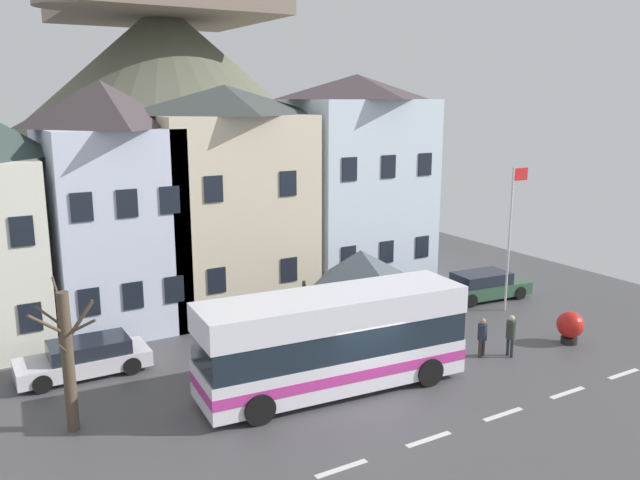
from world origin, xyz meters
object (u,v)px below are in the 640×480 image
(townhouse_01, at_px, (108,205))
(pedestrian_02, at_px, (511,332))
(townhouse_02, at_px, (227,199))
(parked_car_03, at_px, (483,286))
(parked_car_01, at_px, (85,358))
(pedestrian_01, at_px, (410,318))
(pedestrian_00, at_px, (482,334))
(bare_tree_00, at_px, (68,359))
(hilltop_castle, at_px, (167,108))
(transit_bus, at_px, (333,342))
(parked_car_00, at_px, (390,297))
(bus_shelter, at_px, (361,268))
(harbour_buoy, at_px, (570,326))
(flagpole, at_px, (511,228))
(townhouse_03, at_px, (356,182))
(public_bench, at_px, (306,325))

(townhouse_01, height_order, pedestrian_02, townhouse_01)
(townhouse_02, xyz_separation_m, parked_car_03, (11.12, -5.37, -4.47))
(parked_car_01, bearing_deg, pedestrian_01, 165.42)
(townhouse_01, relative_size, pedestrian_00, 6.85)
(bare_tree_00, bearing_deg, hilltop_castle, 66.71)
(transit_bus, bearing_deg, pedestrian_02, -3.04)
(parked_car_00, relative_size, pedestrian_02, 2.87)
(townhouse_01, height_order, bare_tree_00, townhouse_01)
(parked_car_01, bearing_deg, parked_car_03, 178.44)
(townhouse_02, distance_m, bus_shelter, 7.85)
(harbour_buoy, bearing_deg, parked_car_00, 118.40)
(transit_bus, xyz_separation_m, parked_car_00, (6.65, 5.77, -1.03))
(pedestrian_00, bearing_deg, hilltop_castle, 93.60)
(townhouse_01, xyz_separation_m, transit_bus, (4.64, -10.91, -3.50))
(flagpole, bearing_deg, townhouse_02, 146.15)
(hilltop_castle, xyz_separation_m, pedestrian_02, (2.89, -31.78, -7.94))
(townhouse_03, height_order, pedestrian_01, townhouse_03)
(bare_tree_00, bearing_deg, pedestrian_01, 3.17)
(parked_car_00, xyz_separation_m, pedestrian_01, (-1.54, -3.42, 0.26))
(transit_bus, bearing_deg, bare_tree_00, 173.32)
(pedestrian_02, bearing_deg, pedestrian_00, 149.09)
(bus_shelter, bearing_deg, pedestrian_00, -48.84)
(pedestrian_01, bearing_deg, flagpole, 6.69)
(flagpole, bearing_deg, bare_tree_00, -175.69)
(townhouse_01, relative_size, bare_tree_00, 2.30)
(pedestrian_02, distance_m, bare_tree_00, 15.72)
(transit_bus, distance_m, parked_car_00, 8.86)
(townhouse_03, bearing_deg, pedestrian_00, -97.09)
(townhouse_03, height_order, flagpole, townhouse_03)
(pedestrian_02, bearing_deg, pedestrian_01, 123.77)
(pedestrian_00, bearing_deg, townhouse_02, 118.32)
(townhouse_02, bearing_deg, harbour_buoy, -49.64)
(hilltop_castle, height_order, parked_car_03, hilltop_castle)
(townhouse_03, height_order, hilltop_castle, hilltop_castle)
(transit_bus, bearing_deg, parked_car_01, 145.94)
(bus_shelter, height_order, pedestrian_01, bus_shelter)
(pedestrian_01, bearing_deg, transit_bus, -155.31)
(pedestrian_00, xyz_separation_m, flagpole, (4.99, 3.51, 3.00))
(transit_bus, height_order, harbour_buoy, transit_bus)
(parked_car_00, height_order, harbour_buoy, parked_car_00)
(transit_bus, height_order, public_bench, transit_bus)
(townhouse_01, distance_m, townhouse_03, 12.40)
(townhouse_03, xyz_separation_m, parked_car_01, (-14.72, -4.79, -4.79))
(townhouse_03, distance_m, hilltop_castle, 21.00)
(parked_car_00, height_order, bare_tree_00, bare_tree_00)
(parked_car_00, xyz_separation_m, public_bench, (-4.97, -0.93, -0.19))
(townhouse_01, xyz_separation_m, parked_car_00, (11.29, -5.14, -4.54))
(townhouse_01, xyz_separation_m, public_bench, (6.32, -6.07, -4.72))
(townhouse_01, relative_size, hilltop_castle, 0.27)
(parked_car_00, xyz_separation_m, bare_tree_00, (-14.77, -4.15, 1.58))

